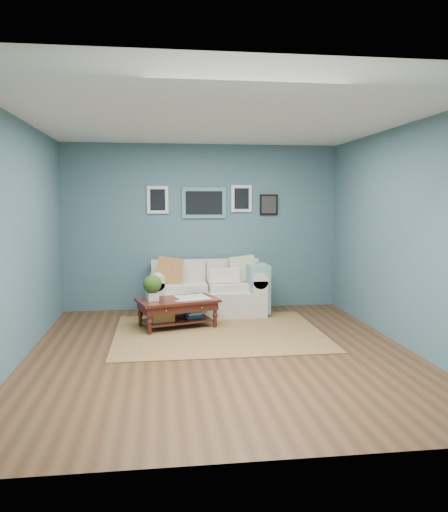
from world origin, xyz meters
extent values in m
plane|color=brown|center=(0.00, 0.00, 0.00)|extent=(5.00, 5.00, 0.00)
plane|color=white|center=(0.00, 0.00, 2.70)|extent=(5.00, 5.00, 0.00)
cube|color=slate|center=(0.00, 2.50, 1.35)|extent=(4.50, 0.02, 2.70)
cube|color=slate|center=(0.00, -2.50, 1.35)|extent=(4.50, 0.02, 2.70)
cube|color=slate|center=(-2.25, 0.00, 1.35)|extent=(0.02, 5.00, 2.70)
cube|color=slate|center=(2.25, 0.00, 1.35)|extent=(0.02, 5.00, 2.70)
cube|color=slate|center=(0.02, 2.48, 1.75)|extent=(0.72, 0.03, 0.50)
cube|color=black|center=(0.02, 2.46, 1.75)|extent=(0.60, 0.01, 0.38)
cube|color=white|center=(-0.73, 2.48, 1.80)|extent=(0.34, 0.03, 0.44)
cube|color=white|center=(0.64, 2.48, 1.82)|extent=(0.34, 0.03, 0.44)
cube|color=black|center=(1.10, 2.48, 1.72)|extent=(0.30, 0.03, 0.34)
cube|color=brown|center=(0.07, 0.86, 0.01)|extent=(2.77, 2.22, 0.01)
cube|color=beige|center=(0.02, 1.99, 0.20)|extent=(1.32, 0.82, 0.39)
cube|color=beige|center=(0.02, 2.31, 0.61)|extent=(1.73, 0.20, 0.45)
cube|color=beige|center=(-0.75, 1.99, 0.29)|extent=(0.22, 0.82, 0.58)
cube|color=beige|center=(0.80, 1.99, 0.29)|extent=(0.22, 0.82, 0.58)
cylinder|color=beige|center=(-0.75, 1.99, 0.58)|extent=(0.24, 0.82, 0.24)
cylinder|color=beige|center=(0.80, 1.99, 0.58)|extent=(0.24, 0.82, 0.24)
cube|color=beige|center=(-0.33, 1.93, 0.45)|extent=(0.67, 0.52, 0.12)
cube|color=beige|center=(0.38, 1.93, 0.45)|extent=(0.67, 0.52, 0.12)
cube|color=beige|center=(-0.33, 2.19, 0.68)|extent=(0.67, 0.11, 0.34)
cube|color=beige|center=(0.38, 2.19, 0.68)|extent=(0.67, 0.11, 0.34)
cube|color=#B75F25|center=(-0.55, 1.94, 0.72)|extent=(0.45, 0.16, 0.44)
cube|color=beige|center=(0.58, 2.01, 0.72)|extent=(0.44, 0.17, 0.43)
cube|color=beige|center=(0.29, 1.90, 0.63)|extent=(0.47, 0.11, 0.22)
cube|color=#71AA9F|center=(0.80, 1.88, 0.43)|extent=(0.32, 0.51, 0.75)
cube|color=black|center=(-0.47, 1.24, 0.39)|extent=(1.23, 0.92, 0.04)
cube|color=black|center=(-0.47, 1.24, 0.32)|extent=(1.14, 0.83, 0.11)
cube|color=black|center=(-0.47, 1.24, 0.10)|extent=(1.02, 0.71, 0.02)
sphere|color=gold|center=(-0.63, 0.89, 0.32)|extent=(0.03, 0.03, 0.03)
sphere|color=gold|center=(-0.14, 1.03, 0.32)|extent=(0.03, 0.03, 0.03)
cylinder|color=black|center=(-0.85, 0.88, 0.19)|extent=(0.05, 0.05, 0.37)
cylinder|color=black|center=(0.05, 1.14, 0.19)|extent=(0.05, 0.05, 0.37)
cylinder|color=black|center=(-0.99, 1.35, 0.19)|extent=(0.05, 0.05, 0.37)
cylinder|color=black|center=(-0.08, 1.61, 0.19)|extent=(0.05, 0.05, 0.37)
cube|color=beige|center=(-0.81, 1.19, 0.46)|extent=(0.18, 0.18, 0.11)
sphere|color=#254E16|center=(-0.81, 1.19, 0.64)|extent=(0.25, 0.25, 0.25)
cube|color=white|center=(-0.25, 1.31, 0.41)|extent=(0.54, 0.54, 0.01)
cube|color=#AA7E43|center=(-0.69, 1.18, 0.20)|extent=(0.36, 0.30, 0.18)
cube|color=#23518A|center=(-0.23, 1.33, 0.16)|extent=(0.26, 0.22, 0.10)
camera|label=1|loc=(-0.71, -5.68, 1.77)|focal=35.00mm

